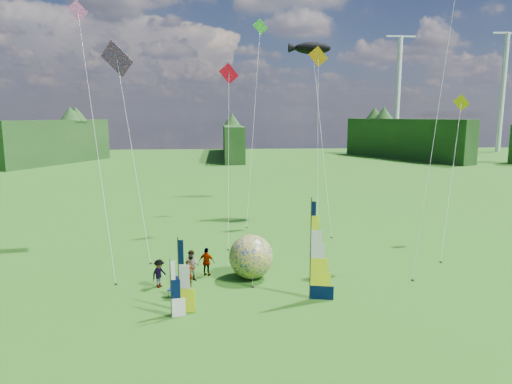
{
  "coord_description": "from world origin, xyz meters",
  "views": [
    {
      "loc": [
        -2.87,
        -19.79,
        9.54
      ],
      "look_at": [
        -1.0,
        4.0,
        5.5
      ],
      "focal_mm": 32.0,
      "sensor_mm": 36.0,
      "label": 1
    }
  ],
  "objects": [
    {
      "name": "small_kite_red",
      "position": [
        -2.23,
        15.29,
        7.15
      ],
      "size": [
        5.39,
        10.54,
        14.31
      ],
      "primitive_type": null,
      "rotation": [
        0.0,
        0.0,
        0.24
      ],
      "color": "red",
      "rests_on": "ground"
    },
    {
      "name": "camp_chair",
      "position": [
        -5.38,
        3.31,
        0.55
      ],
      "size": [
        0.79,
        0.79,
        1.1
      ],
      "primitive_type": null,
      "rotation": [
        0.0,
        0.0,
        -0.29
      ],
      "color": "#0F184B",
      "rests_on": "ground"
    },
    {
      "name": "kite_rainbow_delta",
      "position": [
        -9.02,
        12.81,
        8.0
      ],
      "size": [
        11.34,
        14.01,
        15.99
      ],
      "primitive_type": null,
      "rotation": [
        0.0,
        0.0,
        -0.35
      ],
      "color": "red",
      "rests_on": "ground"
    },
    {
      "name": "treeline_ring",
      "position": [
        0.0,
        0.0,
        4.0
      ],
      "size": [
        210.0,
        210.0,
        8.0
      ],
      "primitive_type": null,
      "color": "#27501D",
      "rests_on": "ground"
    },
    {
      "name": "small_kite_green",
      "position": [
        0.32,
        23.17,
        9.81
      ],
      "size": [
        6.24,
        13.22,
        19.62
      ],
      "primitive_type": null,
      "rotation": [
        0.0,
        0.0,
        0.14
      ],
      "color": "green",
      "rests_on": "ground"
    },
    {
      "name": "kite_whale",
      "position": [
        6.0,
        20.03,
        8.89
      ],
      "size": [
        4.39,
        15.02,
        17.77
      ],
      "primitive_type": null,
      "rotation": [
        0.0,
        0.0,
        -0.02
      ],
      "color": "black",
      "rests_on": "ground"
    },
    {
      "name": "spectator_d",
      "position": [
        -3.76,
        6.54,
        0.86
      ],
      "size": [
        1.09,
        0.76,
        1.72
      ],
      "primitive_type": "imported",
      "rotation": [
        0.0,
        0.0,
        2.76
      ],
      "color": "#66594C",
      "rests_on": "ground"
    },
    {
      "name": "turbine_right",
      "position": [
        45.0,
        102.0,
        15.0
      ],
      "size": [
        8.0,
        1.2,
        30.0
      ],
      "primitive_type": null,
      "color": "silver",
      "rests_on": "ground"
    },
    {
      "name": "spectator_b",
      "position": [
        -4.58,
        5.75,
        0.91
      ],
      "size": [
        0.9,
        0.46,
        1.83
      ],
      "primitive_type": "imported",
      "rotation": [
        0.0,
        0.0,
        -0.02
      ],
      "color": "#66594C",
      "rests_on": "ground"
    },
    {
      "name": "spectator_c",
      "position": [
        -6.36,
        4.9,
        0.8
      ],
      "size": [
        0.92,
        1.06,
        1.6
      ],
      "primitive_type": "imported",
      "rotation": [
        0.0,
        0.0,
        0.94
      ],
      "color": "#66594C",
      "rests_on": "ground"
    },
    {
      "name": "turbine_left",
      "position": [
        70.0,
        95.0,
        15.0
      ],
      "size": [
        8.0,
        1.2,
        30.0
      ],
      "primitive_type": null,
      "color": "silver",
      "rests_on": "ground"
    },
    {
      "name": "side_banner_left",
      "position": [
        -4.95,
        1.5,
        1.83
      ],
      "size": [
        1.01,
        0.32,
        3.66
      ],
      "primitive_type": null,
      "rotation": [
        0.0,
        0.0,
        -0.23
      ],
      "color": "#F3FE10",
      "rests_on": "ground"
    },
    {
      "name": "small_kite_yellow",
      "position": [
        13.53,
        11.13,
        5.76
      ],
      "size": [
        7.58,
        9.63,
        11.52
      ],
      "primitive_type": null,
      "rotation": [
        0.0,
        0.0,
        -0.15
      ],
      "color": "#E0AF03",
      "rests_on": "ground"
    },
    {
      "name": "small_kite_pink",
      "position": [
        -10.55,
        9.21,
        8.74
      ],
      "size": [
        7.67,
        10.73,
        17.48
      ],
      "primitive_type": null,
      "rotation": [
        0.0,
        0.0,
        0.25
      ],
      "color": "#DD54B1",
      "rests_on": "ground"
    },
    {
      "name": "bol_inflatable",
      "position": [
        -1.14,
        5.97,
        1.3
      ],
      "size": [
        2.76,
        2.76,
        2.61
      ],
      "primitive_type": "sphere",
      "rotation": [
        0.0,
        0.0,
        0.06
      ],
      "color": "navy",
      "rests_on": "ground"
    },
    {
      "name": "kite_parafoil",
      "position": [
        10.57,
        7.85,
        10.42
      ],
      "size": [
        11.6,
        12.51,
        20.84
      ],
      "primitive_type": null,
      "rotation": [
        0.0,
        0.0,
        0.35
      ],
      "color": "red",
      "rests_on": "ground"
    },
    {
      "name": "feather_banner_main",
      "position": [
        1.71,
        2.57,
        2.61
      ],
      "size": [
        1.4,
        0.37,
        5.23
      ],
      "primitive_type": null,
      "rotation": [
        0.0,
        0.0,
        -0.19
      ],
      "color": "black",
      "rests_on": "ground"
    },
    {
      "name": "spectator_a",
      "position": [
        -4.74,
        4.89,
        0.75
      ],
      "size": [
        0.58,
        0.41,
        1.5
      ],
      "primitive_type": "imported",
      "rotation": [
        0.0,
        0.0,
        0.09
      ],
      "color": "#66594C",
      "rests_on": "ground"
    },
    {
      "name": "ground",
      "position": [
        0.0,
        0.0,
        0.0
      ],
      "size": [
        220.0,
        220.0,
        0.0
      ],
      "primitive_type": "plane",
      "color": "#2C7816",
      "rests_on": "ground"
    },
    {
      "name": "small_kite_orange",
      "position": [
        5.26,
        17.83,
        8.04
      ],
      "size": [
        4.36,
        9.88,
        16.08
      ],
      "primitive_type": null,
      "rotation": [
        0.0,
        0.0,
        0.03
      ],
      "color": "orange",
      "rests_on": "ground"
    },
    {
      "name": "side_banner_far",
      "position": [
        -5.28,
        0.86,
        1.41
      ],
      "size": [
        0.85,
        0.27,
        2.83
      ],
      "primitive_type": null,
      "rotation": [
        0.0,
        0.0,
        0.2
      ],
      "color": "white",
      "rests_on": "ground"
    }
  ]
}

